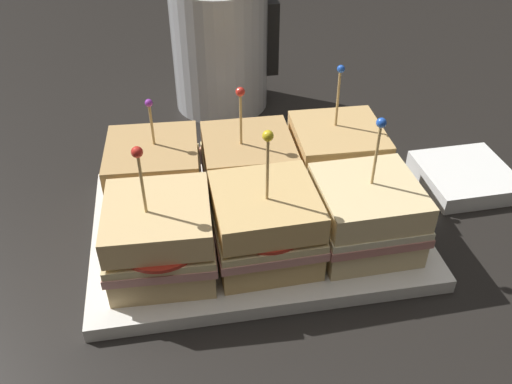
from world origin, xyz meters
TOP-DOWN VIEW (x-y plane):
  - ground_plane at (0.00, 0.00)m, footprint 6.00×6.00m
  - serving_platter at (0.00, 0.00)m, footprint 0.40×0.28m
  - sandwich_front_left at (-0.12, -0.06)m, footprint 0.12×0.12m
  - sandwich_front_center at (0.00, -0.06)m, footprint 0.12×0.12m
  - sandwich_front_right at (0.12, -0.06)m, footprint 0.12×0.12m
  - sandwich_back_left at (-0.12, 0.06)m, footprint 0.12×0.12m
  - sandwich_back_center at (0.00, 0.06)m, footprint 0.12×0.12m
  - sandwich_back_right at (0.12, 0.06)m, footprint 0.12×0.12m
  - kettle_steel at (-0.00, 0.35)m, footprint 0.18×0.16m
  - napkin_stack at (0.31, 0.05)m, footprint 0.13×0.13m

SIDE VIEW (x-z plane):
  - ground_plane at x=0.00m, z-range 0.00..0.00m
  - serving_platter at x=0.00m, z-range 0.00..0.02m
  - napkin_stack at x=0.31m, z-range 0.00..0.02m
  - sandwich_back_center at x=0.00m, z-range -0.02..0.14m
  - sandwich_front_right at x=0.12m, z-range -0.02..0.14m
  - sandwich_back_left at x=-0.12m, z-range -0.01..0.14m
  - sandwich_back_right at x=0.12m, z-range -0.02..0.15m
  - sandwich_front_center at x=0.00m, z-range -0.02..0.15m
  - sandwich_front_left at x=-0.12m, z-range -0.02..0.14m
  - kettle_steel at x=0.00m, z-range -0.01..0.23m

